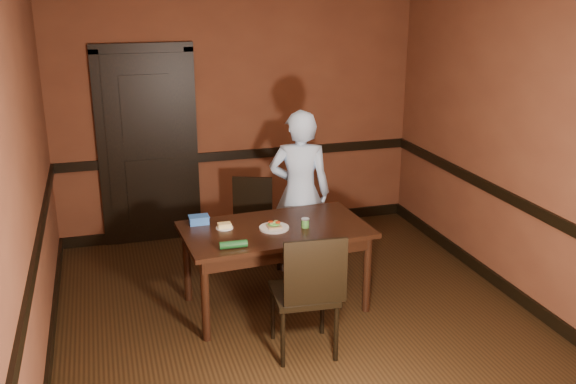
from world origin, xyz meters
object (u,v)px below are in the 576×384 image
person (300,193)px  sauce_jar (305,223)px  chair_near (304,291)px  cheese_saucer (224,226)px  dining_table (275,267)px  sandwich_plate (274,227)px  chair_far (263,222)px  food_tub (199,220)px

person → sauce_jar: bearing=93.8°
chair_near → cheese_saucer: bearing=-58.5°
dining_table → person: person is taller
dining_table → sauce_jar: (0.25, -0.07, 0.41)m
sandwich_plate → chair_near: bearing=-87.6°
chair_near → person: (0.41, 1.40, 0.31)m
chair_far → cheese_saucer: size_ratio=5.82×
dining_table → chair_far: bearing=78.7°
dining_table → sandwich_plate: sandwich_plate is taller
dining_table → cheese_saucer: 0.58m
sauce_jar → cheese_saucer: sauce_jar is taller
person → cheese_saucer: person is taller
chair_far → food_tub: chair_far is taller
sauce_jar → cheese_saucer: bearing=165.0°
cheese_saucer → chair_near: bearing=-63.4°
dining_table → cheese_saucer: size_ratio=10.59×
dining_table → sauce_jar: bearing=-19.3°
chair_far → person: bearing=-23.0°
chair_near → person: bearing=-101.5°
dining_table → person: (0.42, 0.64, 0.44)m
food_tub → chair_far: bearing=42.1°
chair_far → sandwich_plate: size_ratio=3.39×
chair_near → sauce_jar: chair_near is taller
dining_table → food_tub: 0.78m
sandwich_plate → cheese_saucer: bearing=161.6°
sandwich_plate → chair_far: bearing=81.3°
chair_far → chair_near: chair_near is taller
chair_far → cheese_saucer: (-0.55, -0.82, 0.32)m
person → sandwich_plate: (-0.44, -0.67, -0.05)m
dining_table → sandwich_plate: bearing=-125.5°
chair_far → sauce_jar: bearing=-62.1°
dining_table → chair_far: (0.13, 0.93, 0.06)m
chair_near → food_tub: bearing=-54.0°
dining_table → cheese_saucer: (-0.42, 0.11, 0.39)m
sandwich_plate → sauce_jar: (0.26, -0.04, 0.02)m
chair_far → sandwich_plate: bearing=-77.5°
chair_far → chair_near: size_ratio=0.86×
person → food_tub: person is taller
chair_far → person: size_ratio=0.54×
chair_near → cheese_saucer: 1.00m
dining_table → sandwich_plate: size_ratio=6.17×
person → sandwich_plate: person is taller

